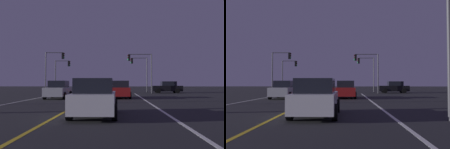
# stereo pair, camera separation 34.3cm
# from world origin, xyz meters

# --- Properties ---
(lane_edge_right) EXTENTS (0.16, 41.22, 0.01)m
(lane_edge_right) POSITION_xyz_m (5.11, 14.61, 0.00)
(lane_edge_right) COLOR silver
(lane_edge_right) RESTS_ON ground
(lane_center_divider) EXTENTS (0.16, 41.22, 0.01)m
(lane_center_divider) POSITION_xyz_m (0.00, 14.61, 0.00)
(lane_center_divider) COLOR gold
(lane_center_divider) RESTS_ON ground
(car_ahead_far) EXTENTS (2.02, 4.30, 1.70)m
(car_ahead_far) POSITION_xyz_m (2.99, 25.14, 0.82)
(car_ahead_far) COLOR black
(car_ahead_far) RESTS_ON ground
(car_lead_same_lane) EXTENTS (2.02, 4.30, 1.70)m
(car_lead_same_lane) POSITION_xyz_m (1.72, 12.11, 0.82)
(car_lead_same_lane) COLOR black
(car_lead_same_lane) RESTS_ON ground
(car_oncoming) EXTENTS (2.02, 4.30, 1.70)m
(car_oncoming) POSITION_xyz_m (-2.95, 24.51, 0.82)
(car_oncoming) COLOR black
(car_oncoming) RESTS_ON ground
(car_crossing_side) EXTENTS (4.30, 2.02, 1.70)m
(car_crossing_side) POSITION_xyz_m (9.99, 37.26, 0.82)
(car_crossing_side) COLOR black
(car_crossing_side) RESTS_ON ground
(traffic_light_near_right) EXTENTS (3.46, 0.36, 5.56)m
(traffic_light_near_right) POSITION_xyz_m (5.89, 35.72, 4.14)
(traffic_light_near_right) COLOR #4C4C51
(traffic_light_near_right) RESTS_ON ground
(traffic_light_near_left) EXTENTS (2.78, 0.36, 5.83)m
(traffic_light_near_left) POSITION_xyz_m (-6.26, 35.72, 4.29)
(traffic_light_near_left) COLOR #4C4C51
(traffic_light_near_left) RESTS_ON ground
(traffic_light_far_right) EXTENTS (2.74, 0.36, 5.58)m
(traffic_light_far_right) POSITION_xyz_m (6.25, 41.22, 4.12)
(traffic_light_far_right) COLOR #4C4C51
(traffic_light_far_right) RESTS_ON ground
(traffic_light_far_left) EXTENTS (2.53, 0.36, 5.14)m
(traffic_light_far_left) POSITION_xyz_m (-6.32, 41.22, 3.81)
(traffic_light_far_left) COLOR #4C4C51
(traffic_light_far_left) RESTS_ON ground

